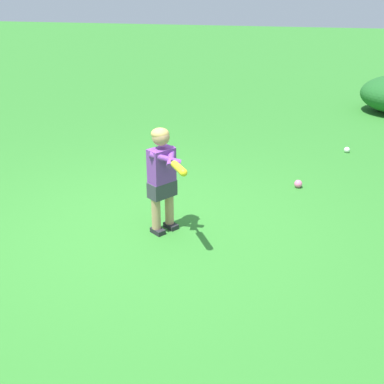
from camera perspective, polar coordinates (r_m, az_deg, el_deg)
The scene contains 4 objects.
ground_plane at distance 5.11m, azimuth -5.04°, elevation -4.38°, with size 40.00×40.00×0.00m, color #2D7528.
child_batter at distance 4.80m, azimuth -3.36°, elevation 2.31°, with size 0.72×0.50×1.08m.
play_ball_near_batter at distance 6.18m, azimuth 12.12°, elevation 0.93°, with size 0.10×0.10×0.10m, color pink.
play_ball_behind_batter at distance 7.57m, azimuth 17.39°, elevation 4.66°, with size 0.08×0.08×0.08m, color white.
Camera 1 is at (4.31, 1.25, 2.44)m, focal length 46.37 mm.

